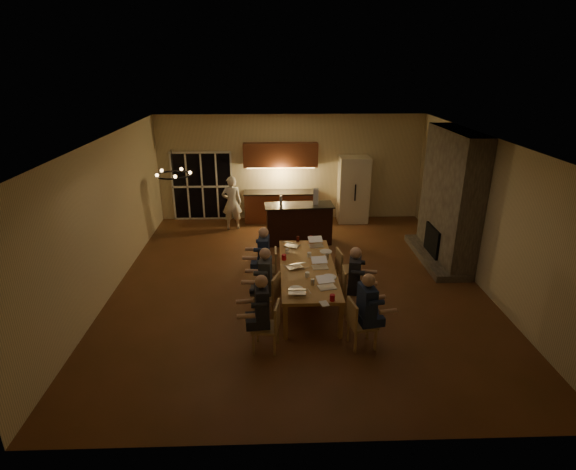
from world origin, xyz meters
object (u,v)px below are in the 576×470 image
at_px(person_left_near, 262,312).
at_px(laptop_a, 297,287).
at_px(laptop_e, 292,241).
at_px(mug_front, 307,275).
at_px(chair_right_mid, 354,290).
at_px(person_left_far, 264,257).
at_px(chandelier, 173,175).
at_px(laptop_c, 294,262).
at_px(person_right_mid, 354,280).
at_px(plate_near, 329,277).
at_px(dining_table, 307,284).
at_px(bar_island, 299,224).
at_px(laptop_f, 316,241).
at_px(bar_blender, 316,196).
at_px(redcup_near, 332,298).
at_px(mug_mid, 309,255).
at_px(chair_left_far, 267,269).
at_px(chair_right_far, 348,269).
at_px(can_silver, 313,282).
at_px(mug_back, 287,251).
at_px(can_right, 327,257).
at_px(redcup_mid, 284,257).
at_px(plate_far, 326,252).
at_px(redcup_far, 311,239).
at_px(chair_left_near, 266,326).
at_px(laptop_b, 327,282).
at_px(chair_left_mid, 267,295).
at_px(bar_bottle, 281,200).
at_px(plate_left, 296,289).
at_px(standing_person, 232,203).
at_px(person_left_mid, 266,281).
at_px(can_cola, 298,239).
at_px(refrigerator, 353,190).

bearing_deg(person_left_near, laptop_a, 125.72).
distance_m(laptop_e, mug_front, 1.58).
distance_m(chair_right_mid, person_left_far, 2.09).
height_order(chandelier, laptop_c, chandelier).
relative_size(person_right_mid, plate_near, 5.04).
xyz_separation_m(dining_table, bar_island, (0.00, 3.17, 0.17)).
distance_m(laptop_a, laptop_f, 2.23).
bearing_deg(bar_blender, redcup_near, -84.16).
distance_m(person_left_near, mug_mid, 2.34).
height_order(chair_left_far, chair_right_far, same).
xyz_separation_m(laptop_c, can_silver, (0.30, -0.78, -0.05)).
bearing_deg(bar_island, chair_left_far, -111.58).
xyz_separation_m(laptop_e, mug_back, (-0.12, -0.39, -0.06)).
bearing_deg(can_right, person_left_near, -123.82).
xyz_separation_m(redcup_mid, can_right, (0.91, -0.00, 0.00)).
relative_size(person_left_near, can_right, 11.50).
xyz_separation_m(bar_island, plate_far, (0.45, -2.40, 0.22)).
bearing_deg(can_silver, redcup_far, 86.16).
relative_size(dining_table, redcup_far, 24.13).
distance_m(chair_left_near, laptop_f, 3.02).
distance_m(laptop_b, laptop_c, 1.06).
relative_size(laptop_f, can_right, 2.67).
distance_m(chair_left_mid, chandelier, 2.84).
height_order(chair_right_far, can_right, chair_right_far).
bearing_deg(plate_far, can_silver, -105.43).
xyz_separation_m(chair_left_mid, mug_mid, (0.90, 1.09, 0.36)).
distance_m(chair_left_near, mug_front, 1.51).
xyz_separation_m(redcup_far, can_silver, (-0.15, -2.17, 0.00)).
bearing_deg(can_right, bar_bottle, 107.91).
bearing_deg(plate_left, chandelier, 163.41).
bearing_deg(redcup_mid, chandelier, -161.49).
bearing_deg(plate_left, standing_person, 106.91).
height_order(dining_table, laptop_c, laptop_c).
distance_m(laptop_c, redcup_far, 1.46).
relative_size(person_left_mid, person_left_far, 1.00).
height_order(chair_left_mid, can_right, chair_left_mid).
relative_size(mug_back, can_cola, 0.83).
relative_size(refrigerator, chair_left_mid, 2.25).
relative_size(person_right_mid, laptop_a, 4.31).
xyz_separation_m(person_left_far, plate_far, (1.35, 0.12, 0.07)).
distance_m(person_right_mid, redcup_mid, 1.60).
xyz_separation_m(person_left_mid, chandelier, (-1.61, 0.18, 2.06)).
relative_size(person_right_mid, mug_mid, 13.80).
bearing_deg(plate_near, can_cola, 105.05).
height_order(laptop_b, plate_near, laptop_b).
distance_m(chair_left_mid, can_silver, 0.96).
xyz_separation_m(chair_right_far, standing_person, (-2.80, 3.82, 0.35)).
bearing_deg(person_right_mid, laptop_c, 77.98).
bearing_deg(mug_mid, person_right_mid, -51.71).
distance_m(person_left_mid, laptop_a, 0.84).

